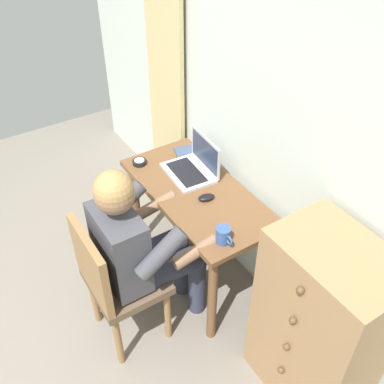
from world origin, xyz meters
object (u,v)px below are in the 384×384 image
Objects in this scene: dresser at (319,326)px; desk_clock at (139,162)px; desk at (197,207)px; notebook_pad at (188,155)px; chair at (114,280)px; computer_mouse at (206,197)px; coffee_mug at (224,235)px; laptop at (194,166)px; person_seated at (142,244)px.

dresser reaches higher than desk_clock.
desk_clock is at bearing -158.86° from desk.
notebook_pad is (-1.35, 0.08, 0.21)m from dresser.
computer_mouse is at bearing 96.21° from chair.
notebook_pad is 1.75× the size of coffee_mug.
notebook_pad is at bearing 172.78° from computer_mouse.
notebook_pad is at bearing 159.17° from laptop.
dresser reaches higher than coffee_mug.
person_seated is 3.40× the size of laptop.
notebook_pad is 0.83m from coffee_mug.
computer_mouse is (0.27, -0.08, -0.04)m from laptop.
notebook_pad is at bearing 74.63° from desk_clock.
laptop reaches higher than computer_mouse.
laptop is at bearing 121.28° from person_seated.
person_seated is at bearing -126.88° from coffee_mug.
chair is at bearing -38.92° from desk_clock.
person_seated is 0.68m from desk_clock.
dresser is 1.20m from laptop.
person_seated is at bearing -69.93° from desk.
dresser reaches higher than computer_mouse.
computer_mouse is 0.47m from notebook_pad.
laptop reaches higher than notebook_pad.
laptop is 1.70× the size of notebook_pad.
laptop is 0.28m from computer_mouse.
person_seated reaches higher than laptop.
desk is at bearing -168.76° from computer_mouse.
chair is 7.45× the size of coffee_mug.
desk_clock is at bearing -170.61° from dresser.
person_seated is 12.12× the size of computer_mouse.
desk_clock is 0.87m from coffee_mug.
computer_mouse is 0.48× the size of notebook_pad.
coffee_mug is at bearing -15.24° from desk.
dresser is 0.93m from computer_mouse.
dresser reaches higher than desk.
desk_clock is (-0.27, -0.25, -0.04)m from laptop.
desk is 1.01m from dresser.
laptop is 0.37m from desk_clock.
person_seated is 0.66m from laptop.
person_seated is at bearing -58.72° from laptop.
laptop reaches higher than desk_clock.
chair reaches higher than computer_mouse.
coffee_mug is at bearing -1.76° from notebook_pad.
dresser is 5.05× the size of notebook_pad.
desk_clock is at bearing 153.26° from person_seated.
chair is 0.82m from desk_clock.
coffee_mug is (0.34, -0.12, 0.03)m from computer_mouse.
person_seated is 10.10× the size of coffee_mug.
coffee_mug is at bearing 53.12° from person_seated.
desk_clock is (-0.61, 0.49, 0.25)m from chair.
coffee_mug reaches higher than desk.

